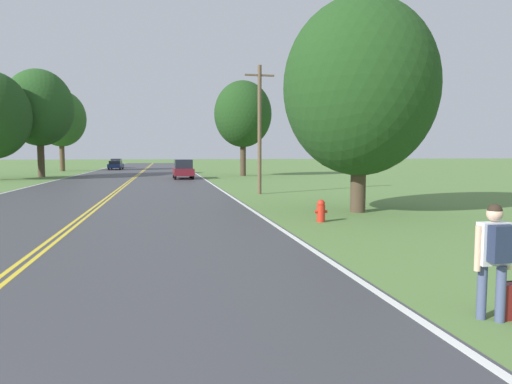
% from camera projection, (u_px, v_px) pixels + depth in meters
% --- Properties ---
extents(hitchhiker_person, '(0.59, 0.42, 1.75)m').
position_uv_depth(hitchhiker_person, '(495.00, 250.00, 6.67)').
color(hitchhiker_person, '#475175').
rests_on(hitchhiker_person, ground).
extents(fire_hydrant, '(0.46, 0.30, 0.81)m').
position_uv_depth(fire_hydrant, '(321.00, 211.00, 16.55)').
color(fire_hydrant, red).
rests_on(fire_hydrant, ground).
extents(utility_pole_midground, '(1.80, 0.24, 7.78)m').
position_uv_depth(utility_pole_midground, '(260.00, 128.00, 27.69)').
color(utility_pole_midground, brown).
rests_on(utility_pole_midground, ground).
extents(tree_left_verge, '(6.38, 6.38, 8.89)m').
position_uv_depth(tree_left_verge, '(360.00, 88.00, 18.91)').
color(tree_left_verge, '#473828').
rests_on(tree_left_verge, ground).
extents(tree_behind_sign, '(6.33, 6.33, 10.47)m').
position_uv_depth(tree_behind_sign, '(243.00, 114.00, 50.24)').
color(tree_behind_sign, '#473828').
rests_on(tree_behind_sign, ground).
extents(tree_mid_treeline, '(6.85, 6.85, 11.35)m').
position_uv_depth(tree_mid_treeline, '(61.00, 119.00, 64.14)').
color(tree_mid_treeline, brown).
rests_on(tree_mid_treeline, ground).
extents(tree_right_cluster, '(6.96, 6.96, 11.29)m').
position_uv_depth(tree_right_cluster, '(39.00, 108.00, 47.81)').
color(tree_right_cluster, '#473828').
rests_on(tree_right_cluster, ground).
extents(car_maroon_suv_nearest, '(2.01, 4.59, 1.91)m').
position_uv_depth(car_maroon_suv_nearest, '(183.00, 169.00, 44.88)').
color(car_maroon_suv_nearest, black).
rests_on(car_maroon_suv_nearest, ground).
extents(car_dark_blue_sedan_approaching, '(2.08, 4.63, 1.37)m').
position_uv_depth(car_dark_blue_sedan_approaching, '(116.00, 165.00, 70.84)').
color(car_dark_blue_sedan_approaching, black).
rests_on(car_dark_blue_sedan_approaching, ground).
extents(car_silver_van_mid_near, '(1.92, 4.57, 1.60)m').
position_uv_depth(car_silver_van_mid_near, '(116.00, 163.00, 78.85)').
color(car_silver_van_mid_near, black).
rests_on(car_silver_van_mid_near, ground).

